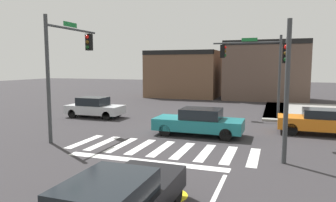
# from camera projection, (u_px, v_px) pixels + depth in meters

# --- Properties ---
(ground_plane) EXTENTS (120.00, 120.00, 0.00)m
(ground_plane) POSITION_uv_depth(u_px,v_px,m) (188.00, 130.00, 18.43)
(ground_plane) COLOR #302D30
(crosswalk_near) EXTENTS (8.58, 2.84, 0.01)m
(crosswalk_near) POSITION_uv_depth(u_px,v_px,m) (161.00, 149.00, 14.21)
(crosswalk_near) COLOR silver
(crosswalk_near) RESTS_ON ground_plane
(bike_detector_marking) EXTENTS (1.14, 1.14, 0.01)m
(bike_detector_marking) POSITION_uv_depth(u_px,v_px,m) (168.00, 195.00, 9.09)
(bike_detector_marking) COLOR yellow
(bike_detector_marking) RESTS_ON ground_plane
(curb_corner_northeast) EXTENTS (10.00, 10.60, 0.15)m
(curb_corner_northeast) POSITION_uv_depth(u_px,v_px,m) (324.00, 113.00, 24.47)
(curb_corner_northeast) COLOR gray
(curb_corner_northeast) RESTS_ON ground_plane
(storefront_row) EXTENTS (18.04, 5.98, 6.43)m
(storefront_row) POSITION_uv_depth(u_px,v_px,m) (228.00, 72.00, 35.97)
(storefront_row) COLOR brown
(storefront_row) RESTS_ON ground_plane
(traffic_signal_southwest) EXTENTS (0.32, 4.25, 6.18)m
(traffic_signal_southwest) POSITION_uv_depth(u_px,v_px,m) (67.00, 57.00, 16.22)
(traffic_signal_southwest) COLOR #383A3D
(traffic_signal_southwest) RESTS_ON ground_plane
(traffic_signal_northeast) EXTENTS (4.78, 0.32, 5.87)m
(traffic_signal_northeast) POSITION_uv_depth(u_px,v_px,m) (254.00, 62.00, 22.16)
(traffic_signal_northeast) COLOR #383A3D
(traffic_signal_northeast) RESTS_ON ground_plane
(traffic_signal_southeast) EXTENTS (0.32, 4.48, 5.51)m
(traffic_signal_southeast) POSITION_uv_depth(u_px,v_px,m) (287.00, 67.00, 13.20)
(traffic_signal_southeast) COLOR #383A3D
(traffic_signal_southeast) RESTS_ON ground_plane
(car_silver) EXTENTS (4.15, 1.81, 1.48)m
(car_silver) POSITION_uv_depth(u_px,v_px,m) (95.00, 107.00, 22.74)
(car_silver) COLOR #B7BABF
(car_silver) RESTS_ON ground_plane
(car_black) EXTENTS (1.80, 4.29, 1.40)m
(car_black) POSITION_uv_depth(u_px,v_px,m) (120.00, 200.00, 7.12)
(car_black) COLOR black
(car_black) RESTS_ON ground_plane
(car_teal) EXTENTS (4.78, 1.89, 1.47)m
(car_teal) POSITION_uv_depth(u_px,v_px,m) (199.00, 122.00, 16.88)
(car_teal) COLOR #196B70
(car_teal) RESTS_ON ground_plane
(car_orange) EXTENTS (4.37, 1.80, 1.41)m
(car_orange) POSITION_uv_depth(u_px,v_px,m) (320.00, 121.00, 17.05)
(car_orange) COLOR orange
(car_orange) RESTS_ON ground_plane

